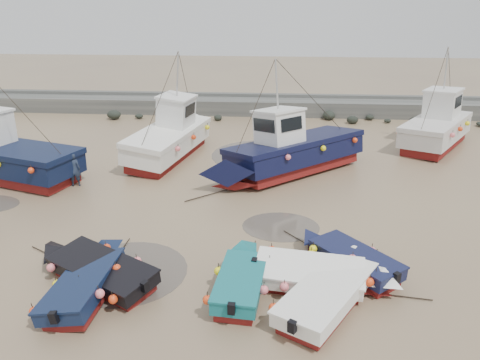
% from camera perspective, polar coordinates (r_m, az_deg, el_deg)
% --- Properties ---
extents(ground, '(120.00, 120.00, 0.00)m').
position_cam_1_polar(ground, '(18.88, -6.97, -7.96)').
color(ground, '#907A58').
rests_on(ground, ground).
extents(seawall, '(60.00, 4.92, 1.50)m').
position_cam_1_polar(seawall, '(39.16, -0.87, 9.01)').
color(seawall, '#5F5F5B').
rests_on(seawall, ground).
extents(puddle_a, '(4.30, 4.30, 0.01)m').
position_cam_1_polar(puddle_a, '(17.62, -13.53, -10.80)').
color(puddle_a, '#50483F').
rests_on(puddle_a, ground).
extents(puddle_b, '(3.33, 3.33, 0.01)m').
position_cam_1_polar(puddle_b, '(20.25, 5.00, -5.67)').
color(puddle_b, '#50483F').
rests_on(puddle_b, ground).
extents(puddle_d, '(6.32, 6.32, 0.01)m').
position_cam_1_polar(puddle_d, '(28.93, 2.76, 3.02)').
color(puddle_d, '#50483F').
rests_on(puddle_d, ground).
extents(dinghy_1, '(2.21, 5.97, 1.43)m').
position_cam_1_polar(dinghy_1, '(16.55, -17.76, -11.38)').
color(dinghy_1, maroon).
rests_on(dinghy_1, ground).
extents(dinghy_2, '(2.15, 5.37, 1.43)m').
position_cam_1_polar(dinghy_2, '(15.89, 0.26, -11.65)').
color(dinghy_2, maroon).
rests_on(dinghy_2, ground).
extents(dinghy_3, '(4.20, 6.06, 1.43)m').
position_cam_1_polar(dinghy_3, '(15.65, 11.27, -12.84)').
color(dinghy_3, maroon).
rests_on(dinghy_3, ground).
extents(dinghy_4, '(5.85, 3.89, 1.43)m').
position_cam_1_polar(dinghy_4, '(17.17, -17.11, -10.03)').
color(dinghy_4, maroon).
rests_on(dinghy_4, ground).
extents(dinghy_5, '(5.95, 2.46, 1.43)m').
position_cam_1_polar(dinghy_5, '(16.27, 9.73, -11.17)').
color(dinghy_5, maroon).
rests_on(dinghy_5, ground).
extents(dinghy_6, '(4.13, 4.70, 1.43)m').
position_cam_1_polar(dinghy_6, '(17.46, 12.99, -8.94)').
color(dinghy_6, maroon).
rests_on(dinghy_6, ground).
extents(cabin_boat_1, '(4.42, 10.63, 6.22)m').
position_cam_1_polar(cabin_boat_1, '(28.91, -8.39, 5.53)').
color(cabin_boat_1, maroon).
rests_on(cabin_boat_1, ground).
extents(cabin_boat_2, '(9.51, 8.39, 6.22)m').
position_cam_1_polar(cabin_boat_2, '(25.65, 5.94, 3.49)').
color(cabin_boat_2, maroon).
rests_on(cabin_boat_2, ground).
extents(cabin_boat_3, '(6.57, 8.78, 6.22)m').
position_cam_1_polar(cabin_boat_3, '(33.14, 23.17, 6.16)').
color(cabin_boat_3, maroon).
rests_on(cabin_boat_3, ground).
extents(person, '(0.74, 0.58, 1.81)m').
position_cam_1_polar(person, '(25.79, -19.34, -0.66)').
color(person, '#1C263B').
rests_on(person, ground).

